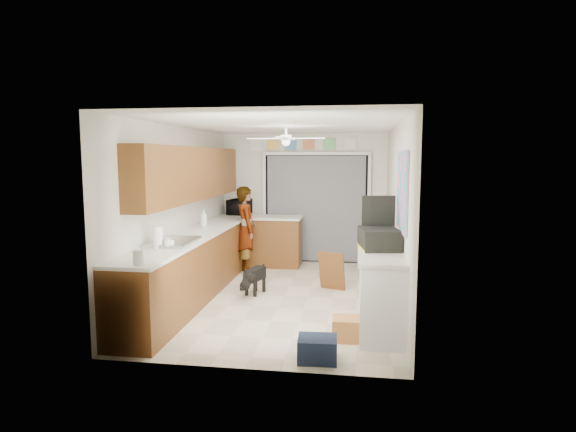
{
  "coord_description": "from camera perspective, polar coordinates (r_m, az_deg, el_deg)",
  "views": [
    {
      "loc": [
        1.06,
        -6.85,
        2.04
      ],
      "look_at": [
        0.0,
        0.4,
        1.15
      ],
      "focal_mm": 30.0,
      "sensor_mm": 36.0,
      "label": 1
    }
  ],
  "objects": [
    {
      "name": "left_countertop",
      "position": [
        7.33,
        -10.49,
        -1.98
      ],
      "size": [
        0.62,
        4.8,
        0.04
      ],
      "primitive_type": "cube",
      "color": "white",
      "rests_on": "left_base_cabinets"
    },
    {
      "name": "peninsula_base",
      "position": [
        9.13,
        -1.66,
        -3.11
      ],
      "size": [
        1.0,
        0.6,
        0.9
      ],
      "primitive_type": "cube",
      "color": "brown",
      "rests_on": "floor"
    },
    {
      "name": "suitcase_lid",
      "position": [
        6.2,
        10.67,
        0.08
      ],
      "size": [
        0.42,
        0.09,
        0.5
      ],
      "primitive_type": "cube",
      "rotation": [
        0.0,
        0.0,
        0.15
      ],
      "color": "black",
      "rests_on": "suitcase"
    },
    {
      "name": "header_frame_2",
      "position": [
        9.37,
        2.46,
        8.51
      ],
      "size": [
        0.22,
        0.02,
        0.22
      ],
      "primitive_type": "cube",
      "color": "#CE714D",
      "rests_on": "wall_back"
    },
    {
      "name": "header_frame_0",
      "position": [
        9.47,
        -1.8,
        8.5
      ],
      "size": [
        0.22,
        0.02,
        0.22
      ],
      "primitive_type": "cube",
      "color": "#F3C751",
      "rests_on": "wall_back"
    },
    {
      "name": "microwave",
      "position": [
        9.43,
        -5.77,
        1.09
      ],
      "size": [
        0.41,
        0.57,
        0.29
      ],
      "primitive_type": "imported",
      "rotation": [
        0.0,
        0.0,
        1.46
      ],
      "color": "black",
      "rests_on": "left_countertop"
    },
    {
      "name": "dog",
      "position": [
        7.32,
        -3.89,
        -7.49
      ],
      "size": [
        0.39,
        0.61,
        0.44
      ],
      "primitive_type": "cube",
      "rotation": [
        0.0,
        0.0,
        -0.29
      ],
      "color": "black",
      "rests_on": "floor"
    },
    {
      "name": "right_counter_top",
      "position": [
        5.77,
        10.97,
        -4.4
      ],
      "size": [
        0.54,
        1.44,
        0.04
      ],
      "primitive_type": "cube",
      "color": "white",
      "rests_on": "right_counter_base"
    },
    {
      "name": "faucet",
      "position": [
        6.46,
        -14.97,
        -2.14
      ],
      "size": [
        0.03,
        0.03,
        0.22
      ],
      "primitive_type": "cylinder",
      "color": "silver",
      "rests_on": "left_countertop"
    },
    {
      "name": "wall_front",
      "position": [
        4.55,
        -5.29,
        -3.11
      ],
      "size": [
        3.2,
        0.0,
        3.2
      ],
      "primitive_type": "plane",
      "rotation": [
        -1.57,
        0.0,
        0.0
      ],
      "color": "silver",
      "rests_on": "ground"
    },
    {
      "name": "cup",
      "position": [
        6.07,
        -13.95,
        -3.22
      ],
      "size": [
        0.17,
        0.17,
        0.1
      ],
      "primitive_type": "imported",
      "rotation": [
        0.0,
        0.0,
        0.39
      ],
      "color": "white",
      "rests_on": "left_countertop"
    },
    {
      "name": "navy_crate",
      "position": [
        5.05,
        3.49,
        -15.46
      ],
      "size": [
        0.41,
        0.35,
        0.24
      ],
      "primitive_type": "cube",
      "rotation": [
        0.0,
        0.0,
        0.06
      ],
      "color": "#152036",
      "rests_on": "floor"
    },
    {
      "name": "suitcase",
      "position": [
        5.94,
        10.72,
        -2.64
      ],
      "size": [
        0.52,
        0.64,
        0.25
      ],
      "primitive_type": "cube",
      "rotation": [
        0.0,
        0.0,
        0.15
      ],
      "color": "black",
      "rests_on": "right_counter_top"
    },
    {
      "name": "back_opening_recess",
      "position": [
        9.41,
        3.33,
        0.87
      ],
      "size": [
        2.0,
        0.06,
        2.1
      ],
      "primitive_type": "cube",
      "color": "black",
      "rests_on": "wall_back"
    },
    {
      "name": "wall_back",
      "position": [
        9.44,
        1.84,
        2.12
      ],
      "size": [
        3.2,
        0.0,
        3.2
      ],
      "primitive_type": "plane",
      "rotation": [
        1.57,
        0.0,
        0.0
      ],
      "color": "silver",
      "rests_on": "ground"
    },
    {
      "name": "abstract_painting",
      "position": [
        5.89,
        13.38,
        2.94
      ],
      "size": [
        0.03,
        1.15,
        0.95
      ],
      "primitive_type": "cube",
      "color": "#FF5DA2",
      "rests_on": "wall_right"
    },
    {
      "name": "curtain_panel",
      "position": [
        9.37,
        3.31,
        0.85
      ],
      "size": [
        1.9,
        0.03,
        2.05
      ],
      "primitive_type": "cube",
      "color": "slate",
      "rests_on": "wall_back"
    },
    {
      "name": "jar_a",
      "position": [
        5.22,
        -17.32,
        -4.72
      ],
      "size": [
        0.14,
        0.14,
        0.15
      ],
      "primitive_type": "cylinder",
      "rotation": [
        0.0,
        0.0,
        -0.34
      ],
      "color": "silver",
      "rests_on": "left_countertop"
    },
    {
      "name": "left_base_cabinets",
      "position": [
        7.42,
        -10.49,
        -5.57
      ],
      "size": [
        0.6,
        4.8,
        0.9
      ],
      "primitive_type": "cube",
      "color": "brown",
      "rests_on": "floor"
    },
    {
      "name": "header_frame_4",
      "position": [
        9.33,
        7.41,
        8.47
      ],
      "size": [
        0.22,
        0.02,
        0.22
      ],
      "primitive_type": "cube",
      "color": "silver",
      "rests_on": "wall_back"
    },
    {
      "name": "door_trim_head",
      "position": [
        9.33,
        3.36,
        7.41
      ],
      "size": [
        2.1,
        0.04,
        0.06
      ],
      "primitive_type": "cube",
      "color": "white",
      "rests_on": "wall_back"
    },
    {
      "name": "jar_b",
      "position": [
        6.09,
        -14.15,
        -3.11
      ],
      "size": [
        0.11,
        0.11,
        0.12
      ],
      "primitive_type": "cylinder",
      "rotation": [
        0.0,
        0.0,
        0.39
      ],
      "color": "silver",
      "rests_on": "left_countertop"
    },
    {
      "name": "peninsula_top",
      "position": [
        9.06,
        -1.67,
        -0.18
      ],
      "size": [
        1.04,
        0.64,
        0.04
      ],
      "primitive_type": "cube",
      "color": "white",
      "rests_on": "peninsula_base"
    },
    {
      "name": "cardboard_box",
      "position": [
        5.6,
        7.4,
        -13.12
      ],
      "size": [
        0.41,
        0.32,
        0.25
      ],
      "primitive_type": "cube",
      "rotation": [
        0.0,
        0.0,
        0.03
      ],
      "color": "#BA703A",
      "rests_on": "floor"
    },
    {
      "name": "wall_right",
      "position": [
        6.92,
        12.74,
        0.2
      ],
      "size": [
        0.0,
        5.0,
        5.0
      ],
      "primitive_type": "plane",
      "rotation": [
        1.57,
        0.0,
        -1.57
      ],
      "color": "silver",
      "rests_on": "ground"
    },
    {
      "name": "floor",
      "position": [
        7.23,
        -0.46,
        -9.47
      ],
      "size": [
        5.0,
        5.0,
        0.0
      ],
      "primitive_type": "plane",
      "color": "beige",
      "rests_on": "ground"
    },
    {
      "name": "door_trim_right",
      "position": [
        9.35,
        9.55,
        0.75
      ],
      "size": [
        0.06,
        0.04,
        2.1
      ],
      "primitive_type": "cube",
      "color": "white",
      "rests_on": "wall_back"
    },
    {
      "name": "man",
      "position": [
        8.57,
        -5.0,
        -1.63
      ],
      "size": [
        0.57,
        0.66,
        1.54
      ],
      "primitive_type": "imported",
      "rotation": [
        0.0,
        0.0,
        2.0
      ],
      "color": "white",
      "rests_on": "floor"
    },
    {
      "name": "paper_towel_roll",
      "position": [
        6.11,
        -15.16,
        -2.43
      ],
      "size": [
        0.15,
        0.15,
        0.27
      ],
      "primitive_type": "cylinder",
      "rotation": [
        0.0,
        0.0,
        0.29
      ],
      "color": "white",
      "rests_on": "left_countertop"
    },
    {
      "name": "soap_bottle",
      "position": [
        7.8,
        -9.97,
        -0.19
      ],
      "size": [
        0.14,
        0.14,
        0.3
      ],
      "primitive_type": "imported",
      "rotation": [
        0.0,
        0.0,
        0.21
      ],
      "color": "silver",
      "rests_on": "left_countertop"
    },
    {
      "name": "suitcase_rim",
      "position": [
        5.96,
        10.7,
        -3.69
      ],
      "size": [
        0.52,
        0.64,
        0.02
      ],
      "primitive_type": "cube",
      "rotation": [
        0.0,
        0.0,
        0.15
      ],
      "color": "yellow",
      "rests_on": "suitcase"
    },
    {
      "name": "ceiling",
      "position": [
        6.95,
        -0.48,
        10.72
      ],
      "size": [
        5.0,
        5.0,
        0.0
      ],
      "primitive_type": "plane",
      "rotation": [
        3.14,
        0.0,
        0.0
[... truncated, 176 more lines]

